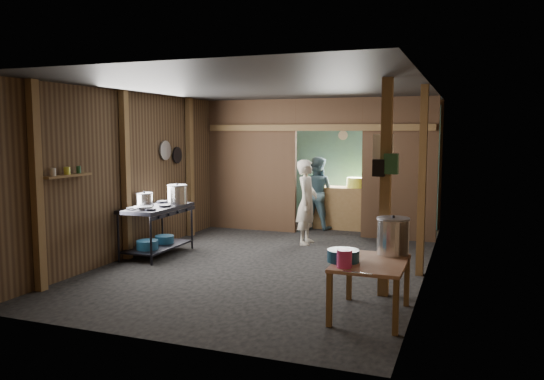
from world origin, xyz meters
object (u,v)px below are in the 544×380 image
at_px(stock_pot, 393,237).
at_px(yellow_tub, 356,183).
at_px(gas_range, 157,231).
at_px(pink_bucket, 344,259).
at_px(stove_pot_large, 177,195).
at_px(prep_table, 370,289).
at_px(cook, 307,202).

xyz_separation_m(stock_pot, yellow_tub, (-1.37, 4.63, 0.16)).
bearing_deg(gas_range, pink_bucket, -29.87).
bearing_deg(stock_pot, gas_range, 162.23).
bearing_deg(yellow_tub, stove_pot_large, -127.80).
relative_size(prep_table, pink_bucket, 5.49).
xyz_separation_m(stove_pot_large, pink_bucket, (3.33, -2.38, -0.25)).
bearing_deg(prep_table, cook, 117.25).
xyz_separation_m(prep_table, pink_bucket, (-0.21, -0.36, 0.39)).
height_order(prep_table, stove_pot_large, stove_pot_large).
relative_size(stock_pot, pink_bucket, 2.38).
bearing_deg(stock_pot, yellow_tub, 106.51).
distance_m(prep_table, stock_pot, 0.67).
relative_size(pink_bucket, cook, 0.12).
bearing_deg(pink_bucket, stock_pot, 63.76).
relative_size(prep_table, yellow_tub, 2.77).
xyz_separation_m(gas_range, stock_pot, (3.88, -1.24, 0.40)).
distance_m(gas_range, pink_bucket, 4.05).
height_order(gas_range, stove_pot_large, stove_pot_large).
bearing_deg(pink_bucket, yellow_tub, 100.43).
bearing_deg(prep_table, gas_range, 155.96).
bearing_deg(yellow_tub, prep_table, -76.60).
bearing_deg(cook, pink_bucket, -159.11).
height_order(prep_table, stock_pot, stock_pot).
distance_m(prep_table, yellow_tub, 5.22).
bearing_deg(yellow_tub, cook, -106.61).
distance_m(prep_table, pink_bucket, 0.57).
height_order(stove_pot_large, stock_pot, stove_pot_large).
xyz_separation_m(gas_range, prep_table, (3.71, -1.65, -0.10)).
xyz_separation_m(stock_pot, cook, (-1.88, 2.91, -0.05)).
distance_m(gas_range, prep_table, 4.06).
distance_m(stove_pot_large, pink_bucket, 4.10).
height_order(stock_pot, cook, cook).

